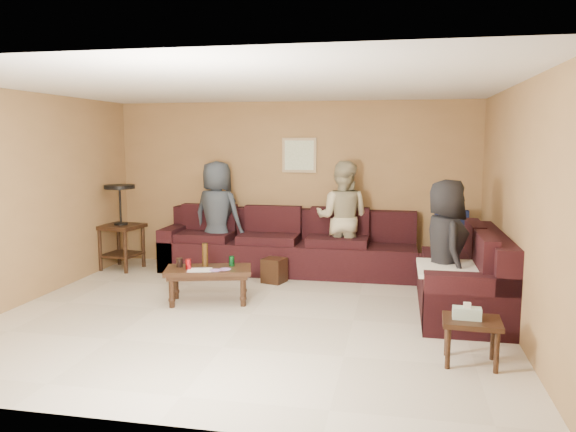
% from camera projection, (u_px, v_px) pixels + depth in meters
% --- Properties ---
extents(room, '(5.60, 5.50, 2.50)m').
position_uv_depth(room, '(250.00, 165.00, 6.04)').
color(room, beige).
rests_on(room, ground).
extents(sectional_sofa, '(4.65, 2.90, 0.97)m').
position_uv_depth(sectional_sofa, '(339.00, 260.00, 7.54)').
color(sectional_sofa, black).
rests_on(sectional_sofa, ground).
extents(coffee_table, '(1.10, 0.74, 0.70)m').
position_uv_depth(coffee_table, '(208.00, 273.00, 6.67)').
color(coffee_table, black).
rests_on(coffee_table, ground).
extents(end_table_left, '(0.63, 0.63, 1.27)m').
position_uv_depth(end_table_left, '(121.00, 225.00, 8.37)').
color(end_table_left, black).
rests_on(end_table_left, ground).
extents(side_table_right, '(0.51, 0.42, 0.55)m').
position_uv_depth(side_table_right, '(471.00, 324.00, 4.83)').
color(side_table_right, black).
rests_on(side_table_right, ground).
extents(waste_bin, '(0.34, 0.34, 0.33)m').
position_uv_depth(waste_bin, '(274.00, 270.00, 7.64)').
color(waste_bin, black).
rests_on(waste_bin, ground).
extents(wall_art, '(0.52, 0.04, 0.52)m').
position_uv_depth(wall_art, '(299.00, 155.00, 8.42)').
color(wall_art, tan).
rests_on(wall_art, ground).
extents(person_left, '(0.90, 0.70, 1.62)m').
position_uv_depth(person_left, '(217.00, 216.00, 8.33)').
color(person_left, '#2E3640').
rests_on(person_left, ground).
extents(person_middle, '(0.86, 0.71, 1.63)m').
position_uv_depth(person_middle, '(342.00, 218.00, 8.04)').
color(person_middle, '#BDB28C').
rests_on(person_middle, ground).
extents(person_right, '(0.63, 0.83, 1.51)m').
position_uv_depth(person_right, '(445.00, 248.00, 6.14)').
color(person_right, black).
rests_on(person_right, ground).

